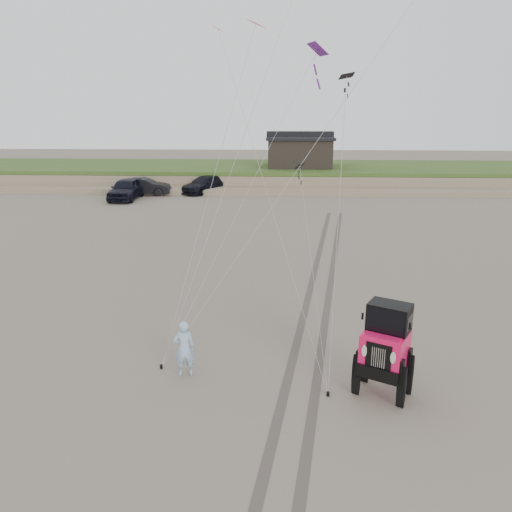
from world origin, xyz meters
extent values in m
plane|color=#6B6054|center=(0.00, 0.00, 0.00)|extent=(160.00, 160.00, 0.00)
cube|color=#7A6B54|center=(0.00, 38.00, 0.70)|extent=(160.00, 12.00, 1.40)
cube|color=#2D4719|center=(0.00, 38.00, 1.55)|extent=(160.00, 12.00, 0.35)
cube|color=#7A6B54|center=(0.00, 31.50, 0.25)|extent=(160.00, 3.50, 0.50)
cube|color=black|center=(2.00, 37.00, 3.03)|extent=(6.00, 5.00, 2.60)
cube|color=black|center=(2.00, 37.00, 4.45)|extent=(6.40, 5.40, 0.25)
cube|color=black|center=(2.00, 37.00, 4.83)|extent=(6.40, 1.20, 0.50)
imported|color=black|center=(-12.43, 27.68, 0.86)|extent=(2.04, 5.06, 1.72)
imported|color=black|center=(-11.51, 29.85, 0.74)|extent=(4.61, 1.90, 1.49)
imported|color=black|center=(-6.47, 31.38, 0.73)|extent=(4.44, 5.32, 1.46)
imported|color=#819DC8|center=(-2.41, -0.03, 0.81)|extent=(0.67, 0.53, 1.62)
cube|color=black|center=(0.93, 7.37, 5.00)|extent=(0.41, 0.49, 0.24)
cube|color=black|center=(2.15, 3.86, 8.11)|extent=(0.49, 0.40, 0.23)
cube|color=#D41A58|center=(-2.54, 10.44, 10.38)|extent=(0.45, 0.55, 0.22)
cube|color=red|center=(-0.79, 7.33, 10.11)|extent=(0.64, 0.66, 0.28)
cube|color=#6D1A91|center=(1.72, 11.12, 9.64)|extent=(0.94, 1.42, 0.58)
cylinder|color=black|center=(-3.16, 0.28, 0.06)|extent=(0.08, 0.08, 0.12)
cylinder|color=black|center=(1.49, -0.92, 0.06)|extent=(0.08, 0.08, 0.12)
cube|color=#4C443D|center=(1.60, 8.00, 0.00)|extent=(4.42, 29.74, 0.01)
cube|color=#4C443D|center=(2.40, 8.00, 0.00)|extent=(4.42, 29.74, 0.01)
camera|label=1|loc=(0.18, -12.35, 7.14)|focal=35.00mm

